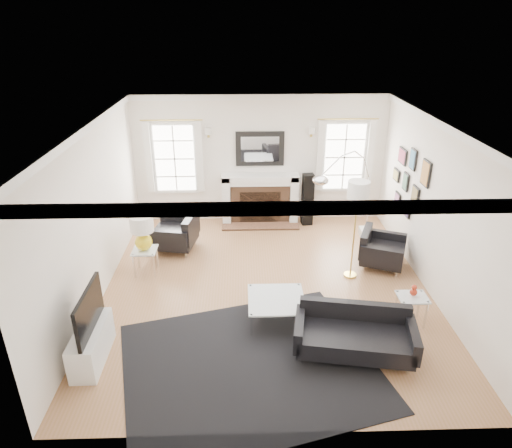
{
  "coord_description": "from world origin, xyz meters",
  "views": [
    {
      "loc": [
        -0.38,
        -6.66,
        4.3
      ],
      "look_at": [
        -0.17,
        0.3,
        1.08
      ],
      "focal_mm": 32.0,
      "sensor_mm": 36.0,
      "label": 1
    }
  ],
  "objects_px": {
    "fireplace": "(260,199)",
    "gourd_lamp": "(142,231)",
    "sofa": "(354,334)",
    "arc_floor_lamp": "(346,196)",
    "armchair_right": "(380,250)",
    "armchair_left": "(177,234)",
    "coffee_table": "(276,300)"
  },
  "relations": [
    {
      "from": "arc_floor_lamp",
      "to": "gourd_lamp",
      "type": "bearing_deg",
      "value": -167.36
    },
    {
      "from": "fireplace",
      "to": "gourd_lamp",
      "type": "bearing_deg",
      "value": -134.4
    },
    {
      "from": "fireplace",
      "to": "gourd_lamp",
      "type": "xyz_separation_m",
      "value": [
        -2.15,
        -2.2,
        0.31
      ]
    },
    {
      "from": "armchair_left",
      "to": "coffee_table",
      "type": "relative_size",
      "value": 1.23
    },
    {
      "from": "armchair_left",
      "to": "sofa",
      "type": "bearing_deg",
      "value": -48.05
    },
    {
      "from": "gourd_lamp",
      "to": "armchair_left",
      "type": "bearing_deg",
      "value": 63.16
    },
    {
      "from": "fireplace",
      "to": "armchair_right",
      "type": "distance_m",
      "value": 2.99
    },
    {
      "from": "sofa",
      "to": "arc_floor_lamp",
      "type": "relative_size",
      "value": 0.84
    },
    {
      "from": "armchair_left",
      "to": "gourd_lamp",
      "type": "height_order",
      "value": "gourd_lamp"
    },
    {
      "from": "coffee_table",
      "to": "sofa",
      "type": "bearing_deg",
      "value": -36.77
    },
    {
      "from": "armchair_left",
      "to": "gourd_lamp",
      "type": "xyz_separation_m",
      "value": [
        -0.46,
        -0.9,
        0.5
      ]
    },
    {
      "from": "armchair_right",
      "to": "gourd_lamp",
      "type": "xyz_separation_m",
      "value": [
        -4.3,
        -0.13,
        0.53
      ]
    },
    {
      "from": "fireplace",
      "to": "sofa",
      "type": "height_order",
      "value": "fireplace"
    },
    {
      "from": "sofa",
      "to": "armchair_left",
      "type": "bearing_deg",
      "value": 131.95
    },
    {
      "from": "armchair_right",
      "to": "gourd_lamp",
      "type": "height_order",
      "value": "gourd_lamp"
    },
    {
      "from": "sofa",
      "to": "armchair_right",
      "type": "relative_size",
      "value": 1.61
    },
    {
      "from": "arc_floor_lamp",
      "to": "armchair_left",
      "type": "bearing_deg",
      "value": 178.95
    },
    {
      "from": "fireplace",
      "to": "arc_floor_lamp",
      "type": "xyz_separation_m",
      "value": [
        1.6,
        -1.36,
        0.58
      ]
    },
    {
      "from": "armchair_left",
      "to": "arc_floor_lamp",
      "type": "relative_size",
      "value": 0.51
    },
    {
      "from": "fireplace",
      "to": "arc_floor_lamp",
      "type": "distance_m",
      "value": 2.17
    },
    {
      "from": "fireplace",
      "to": "gourd_lamp",
      "type": "distance_m",
      "value": 3.09
    },
    {
      "from": "gourd_lamp",
      "to": "arc_floor_lamp",
      "type": "height_order",
      "value": "arc_floor_lamp"
    },
    {
      "from": "coffee_table",
      "to": "arc_floor_lamp",
      "type": "xyz_separation_m",
      "value": [
        1.49,
        2.32,
        0.77
      ]
    },
    {
      "from": "armchair_left",
      "to": "gourd_lamp",
      "type": "relative_size",
      "value": 1.59
    },
    {
      "from": "armchair_left",
      "to": "fireplace",
      "type": "bearing_deg",
      "value": 37.4
    },
    {
      "from": "armchair_left",
      "to": "arc_floor_lamp",
      "type": "height_order",
      "value": "arc_floor_lamp"
    },
    {
      "from": "sofa",
      "to": "arc_floor_lamp",
      "type": "distance_m",
      "value": 3.23
    },
    {
      "from": "sofa",
      "to": "armchair_right",
      "type": "bearing_deg",
      "value": 66.8
    },
    {
      "from": "armchair_right",
      "to": "gourd_lamp",
      "type": "relative_size",
      "value": 1.64
    },
    {
      "from": "armchair_right",
      "to": "armchair_left",
      "type": "bearing_deg",
      "value": 168.59
    },
    {
      "from": "armchair_left",
      "to": "armchair_right",
      "type": "relative_size",
      "value": 0.97
    },
    {
      "from": "fireplace",
      "to": "coffee_table",
      "type": "xyz_separation_m",
      "value": [
        0.1,
        -3.68,
        -0.19
      ]
    }
  ]
}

